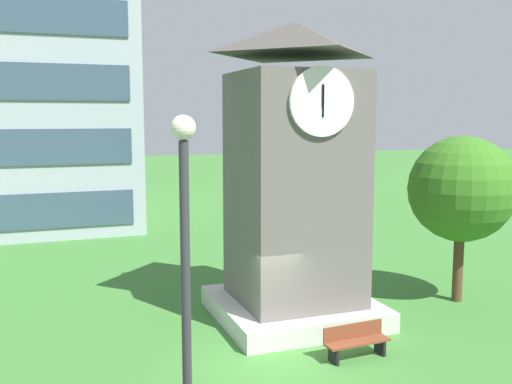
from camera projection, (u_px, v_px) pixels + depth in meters
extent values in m
plane|color=#3D7A33|center=(273.00, 358.00, 15.22)|extent=(160.00, 160.00, 0.00)
cube|color=#605B56|center=(294.00, 198.00, 17.87)|extent=(3.51, 3.51, 7.64)
cube|color=beige|center=(293.00, 308.00, 18.32)|extent=(4.74, 4.74, 0.60)
pyramid|color=#4D4945|center=(295.00, 39.00, 17.24)|extent=(3.86, 3.86, 0.98)
cylinder|color=white|center=(322.00, 101.00, 15.80)|extent=(1.93, 0.12, 1.93)
cylinder|color=white|center=(348.00, 103.00, 18.11)|extent=(0.12, 1.93, 1.93)
cube|color=black|center=(323.00, 95.00, 15.71)|extent=(0.07, 0.08, 0.58)
cube|color=black|center=(323.00, 101.00, 15.72)|extent=(0.04, 0.06, 0.87)
cube|color=brown|center=(357.00, 342.00, 15.16)|extent=(1.83, 0.60, 0.06)
cube|color=brown|center=(353.00, 331.00, 15.33)|extent=(1.80, 0.17, 0.40)
cube|color=black|center=(334.00, 355.00, 14.90)|extent=(0.11, 0.44, 0.45)
cube|color=black|center=(380.00, 346.00, 15.48)|extent=(0.11, 0.44, 0.45)
cylinder|color=#333338|center=(187.00, 345.00, 8.47)|extent=(0.14, 0.14, 5.98)
sphere|color=#F2EFCC|center=(183.00, 128.00, 8.06)|extent=(0.36, 0.36, 0.36)
cylinder|color=#513823|center=(458.00, 263.00, 19.81)|extent=(0.35, 0.35, 2.65)
sphere|color=#35711D|center=(462.00, 189.00, 19.47)|extent=(3.57, 3.57, 3.57)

